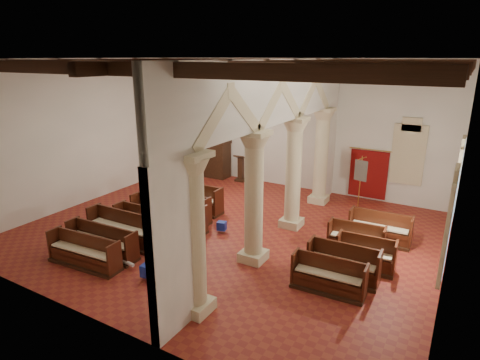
% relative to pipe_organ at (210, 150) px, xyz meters
% --- Properties ---
extents(floor, '(14.00, 14.00, 0.00)m').
position_rel_pipe_organ_xyz_m(floor, '(4.50, -5.50, -1.37)').
color(floor, maroon).
rests_on(floor, ground).
extents(ceiling, '(14.00, 14.00, 0.00)m').
position_rel_pipe_organ_xyz_m(ceiling, '(4.50, -5.50, 4.63)').
color(ceiling, '#322110').
rests_on(ceiling, wall_back).
extents(wall_back, '(14.00, 0.02, 6.00)m').
position_rel_pipe_organ_xyz_m(wall_back, '(4.50, 0.50, 1.63)').
color(wall_back, beige).
rests_on(wall_back, floor).
extents(wall_front, '(14.00, 0.02, 6.00)m').
position_rel_pipe_organ_xyz_m(wall_front, '(4.50, -11.50, 1.63)').
color(wall_front, beige).
rests_on(wall_front, floor).
extents(wall_left, '(0.02, 12.00, 6.00)m').
position_rel_pipe_organ_xyz_m(wall_left, '(-2.50, -5.50, 1.63)').
color(wall_left, beige).
rests_on(wall_left, floor).
extents(wall_right, '(0.02, 12.00, 6.00)m').
position_rel_pipe_organ_xyz_m(wall_right, '(11.50, -5.50, 1.63)').
color(wall_right, beige).
rests_on(wall_right, floor).
extents(ceiling_beams, '(13.80, 11.80, 0.30)m').
position_rel_pipe_organ_xyz_m(ceiling_beams, '(4.50, -5.50, 4.45)').
color(ceiling_beams, '#361D11').
rests_on(ceiling_beams, wall_back).
extents(arcade, '(0.90, 11.90, 6.00)m').
position_rel_pipe_organ_xyz_m(arcade, '(6.30, -5.50, 2.19)').
color(arcade, beige).
rests_on(arcade, floor).
extents(window_right_a, '(0.03, 1.00, 2.20)m').
position_rel_pipe_organ_xyz_m(window_right_a, '(11.48, -7.00, 0.83)').
color(window_right_a, '#2D674A').
rests_on(window_right_a, wall_right).
extents(window_right_b, '(0.03, 1.00, 2.20)m').
position_rel_pipe_organ_xyz_m(window_right_b, '(11.48, -3.00, 0.83)').
color(window_right_b, '#2D674A').
rests_on(window_right_b, wall_right).
extents(window_back, '(1.00, 0.03, 2.20)m').
position_rel_pipe_organ_xyz_m(window_back, '(9.50, 0.48, 0.83)').
color(window_back, '#2D674A').
rests_on(window_back, wall_back).
extents(pipe_organ, '(2.10, 0.85, 4.40)m').
position_rel_pipe_organ_xyz_m(pipe_organ, '(0.00, 0.00, 0.00)').
color(pipe_organ, '#361D11').
rests_on(pipe_organ, floor).
extents(lectern, '(0.59, 0.60, 1.38)m').
position_rel_pipe_organ_xyz_m(lectern, '(1.82, -0.01, -0.80)').
color(lectern, '#32190F').
rests_on(lectern, floor).
extents(dossal_curtain, '(1.80, 0.07, 2.17)m').
position_rel_pipe_organ_xyz_m(dossal_curtain, '(8.00, 0.42, -0.21)').
color(dossal_curtain, maroon).
rests_on(dossal_curtain, floor).
extents(processional_banner, '(0.53, 0.67, 2.36)m').
position_rel_pipe_organ_xyz_m(processional_banner, '(8.08, -1.38, -0.58)').
color(processional_banner, '#361D11').
rests_on(processional_banner, floor).
extents(hymnal_box_a, '(0.39, 0.34, 0.35)m').
position_rel_pipe_organ_xyz_m(hymnal_box_a, '(4.24, -9.48, -1.10)').
color(hymnal_box_a, navy).
rests_on(hymnal_box_a, floor).
extents(hymnal_box_b, '(0.36, 0.34, 0.29)m').
position_rel_pipe_organ_xyz_m(hymnal_box_b, '(4.38, -7.32, -1.12)').
color(hymnal_box_b, navy).
rests_on(hymnal_box_b, floor).
extents(hymnal_box_c, '(0.36, 0.32, 0.31)m').
position_rel_pipe_organ_xyz_m(hymnal_box_c, '(4.35, -5.76, -1.11)').
color(hymnal_box_c, '#163F9B').
rests_on(hymnal_box_c, floor).
extents(tube_heater_a, '(1.15, 0.23, 0.11)m').
position_rel_pipe_organ_xyz_m(tube_heater_a, '(2.95, -9.26, -1.21)').
color(tube_heater_a, white).
rests_on(tube_heater_a, floor).
extents(tube_heater_b, '(0.92, 0.12, 0.09)m').
position_rel_pipe_organ_xyz_m(tube_heater_b, '(1.96, -9.02, -1.21)').
color(tube_heater_b, white).
rests_on(tube_heater_b, floor).
extents(nave_pew_0, '(2.52, 0.82, 0.98)m').
position_rel_pipe_organ_xyz_m(nave_pew_0, '(2.04, -9.84, -1.05)').
color(nave_pew_0, '#361D11').
rests_on(nave_pew_0, floor).
extents(nave_pew_1, '(2.61, 0.77, 0.99)m').
position_rel_pipe_organ_xyz_m(nave_pew_1, '(1.97, -9.10, -1.04)').
color(nave_pew_1, '#361D11').
rests_on(nave_pew_1, floor).
extents(nave_pew_2, '(2.87, 0.77, 1.10)m').
position_rel_pipe_organ_xyz_m(nave_pew_2, '(1.96, -8.13, -1.01)').
color(nave_pew_2, '#361D11').
rests_on(nave_pew_2, floor).
extents(nave_pew_3, '(2.99, 0.76, 1.09)m').
position_rel_pipe_organ_xyz_m(nave_pew_3, '(2.54, -7.41, -1.01)').
color(nave_pew_3, '#361D11').
rests_on(nave_pew_3, floor).
extents(nave_pew_4, '(3.16, 0.73, 1.08)m').
position_rel_pipe_organ_xyz_m(nave_pew_4, '(2.39, -6.36, -1.02)').
color(nave_pew_4, '#361D11').
rests_on(nave_pew_4, floor).
extents(nave_pew_5, '(2.71, 0.80, 1.08)m').
position_rel_pipe_organ_xyz_m(nave_pew_5, '(2.27, -5.56, -1.01)').
color(nave_pew_5, '#361D11').
rests_on(nave_pew_5, floor).
extents(nave_pew_6, '(3.02, 0.76, 1.12)m').
position_rel_pipe_organ_xyz_m(nave_pew_6, '(1.96, -4.53, -1.00)').
color(nave_pew_6, '#361D11').
rests_on(nave_pew_6, floor).
extents(aisle_pew_0, '(2.00, 0.73, 0.96)m').
position_rel_pipe_organ_xyz_m(aisle_pew_0, '(8.85, -7.50, -1.05)').
color(aisle_pew_0, '#361D11').
rests_on(aisle_pew_0, floor).
extents(aisle_pew_1, '(2.02, 0.75, 1.04)m').
position_rel_pipe_organ_xyz_m(aisle_pew_1, '(9.01, -6.69, -1.02)').
color(aisle_pew_1, '#361D11').
rests_on(aisle_pew_1, floor).
extents(aisle_pew_2, '(1.73, 0.77, 1.00)m').
position_rel_pipe_organ_xyz_m(aisle_pew_2, '(9.42, -5.79, -1.03)').
color(aisle_pew_2, '#361D11').
rests_on(aisle_pew_2, floor).
extents(aisle_pew_3, '(1.80, 0.77, 0.99)m').
position_rel_pipe_organ_xyz_m(aisle_pew_3, '(8.90, -4.91, -1.03)').
color(aisle_pew_3, '#361D11').
rests_on(aisle_pew_3, floor).
extents(aisle_pew_4, '(2.06, 0.75, 1.05)m').
position_rel_pipe_organ_xyz_m(aisle_pew_4, '(9.40, -3.72, -1.02)').
color(aisle_pew_4, '#361D11').
rests_on(aisle_pew_4, floor).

